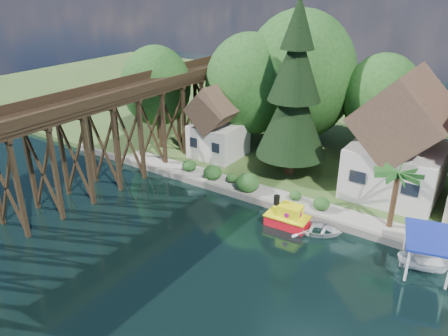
{
  "coord_description": "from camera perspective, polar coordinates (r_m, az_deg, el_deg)",
  "views": [
    {
      "loc": [
        14.2,
        -21.6,
        18.31
      ],
      "look_at": [
        -4.52,
        6.0,
        3.64
      ],
      "focal_mm": 35.0,
      "sensor_mm": 36.0,
      "label": 1
    }
  ],
  "objects": [
    {
      "name": "shrubs",
      "position": [
        39.96,
        2.52,
        -1.57
      ],
      "size": [
        15.76,
        2.47,
        1.7
      ],
      "color": "#1F4619",
      "rests_on": "bank"
    },
    {
      "name": "boat_white_a",
      "position": [
        34.91,
        11.75,
        -7.6
      ],
      "size": [
        4.76,
        3.84,
        0.87
      ],
      "primitive_type": "imported",
      "rotation": [
        0.0,
        0.0,
        1.78
      ],
      "color": "white",
      "rests_on": "ground"
    },
    {
      "name": "promenade",
      "position": [
        36.58,
        16.88,
        -6.47
      ],
      "size": [
        50.0,
        2.6,
        0.06
      ],
      "primitive_type": "cube",
      "color": "gray",
      "rests_on": "bank"
    },
    {
      "name": "shed",
      "position": [
        46.34,
        -0.74,
        5.54
      ],
      "size": [
        5.09,
        5.4,
        7.85
      ],
      "color": "beige",
      "rests_on": "bank"
    },
    {
      "name": "conifer",
      "position": [
        40.91,
        9.14,
        9.54
      ],
      "size": [
        6.72,
        6.72,
        16.56
      ],
      "color": "#382314",
      "rests_on": "bank"
    },
    {
      "name": "palm_tree",
      "position": [
        34.58,
        21.77,
        -0.99
      ],
      "size": [
        4.37,
        4.37,
        4.96
      ],
      "color": "#382314",
      "rests_on": "bank"
    },
    {
      "name": "ground",
      "position": [
        31.67,
        0.68,
        -11.56
      ],
      "size": [
        140.0,
        140.0,
        0.0
      ],
      "primitive_type": "plane",
      "color": "black",
      "rests_on": "ground"
    },
    {
      "name": "boat_canopy",
      "position": [
        32.61,
        24.84,
        -10.43
      ],
      "size": [
        3.89,
        4.87,
        2.76
      ],
      "color": "white",
      "rests_on": "ground"
    },
    {
      "name": "bank",
      "position": [
        60.16,
        18.94,
        4.97
      ],
      "size": [
        140.0,
        52.0,
        0.5
      ],
      "primitive_type": "cube",
      "color": "#345321",
      "rests_on": "ground"
    },
    {
      "name": "house_left",
      "position": [
        40.48,
        22.0,
        2.98
      ],
      "size": [
        7.64,
        8.64,
        11.02
      ],
      "color": "beige",
      "rests_on": "bank"
    },
    {
      "name": "trestle_bridge",
      "position": [
        42.38,
        -13.66,
        5.26
      ],
      "size": [
        4.12,
        44.18,
        9.3
      ],
      "color": "black",
      "rests_on": "ground"
    },
    {
      "name": "bg_trees",
      "position": [
        46.17,
        16.72,
        8.94
      ],
      "size": [
        49.9,
        13.3,
        10.57
      ],
      "color": "#382314",
      "rests_on": "bank"
    },
    {
      "name": "seawall",
      "position": [
        36.11,
        13.17,
        -6.84
      ],
      "size": [
        60.0,
        0.4,
        0.62
      ],
      "primitive_type": "cube",
      "color": "slate",
      "rests_on": "ground"
    },
    {
      "name": "tugboat",
      "position": [
        35.25,
        8.34,
        -6.42
      ],
      "size": [
        3.5,
        2.02,
        2.48
      ],
      "color": "red",
      "rests_on": "ground"
    }
  ]
}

